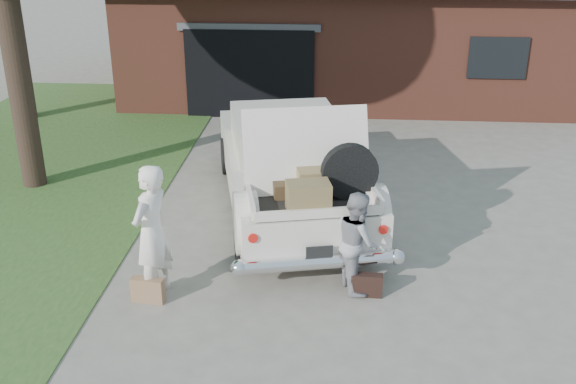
{
  "coord_description": "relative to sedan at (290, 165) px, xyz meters",
  "views": [
    {
      "loc": [
        0.67,
        -8.44,
        4.97
      ],
      "look_at": [
        0.0,
        0.6,
        1.1
      ],
      "focal_mm": 42.0,
      "sensor_mm": 36.0,
      "label": 1
    }
  ],
  "objects": [
    {
      "name": "woman_right",
      "position": [
        1.1,
        -2.56,
        -0.11
      ],
      "size": [
        0.73,
        0.83,
        1.45
      ],
      "primitive_type": "imported",
      "rotation": [
        0.0,
        0.0,
        1.86
      ],
      "color": "gray",
      "rests_on": "ground"
    },
    {
      "name": "suitcase_left",
      "position": [
        -1.71,
        -3.14,
        -0.66
      ],
      "size": [
        0.47,
        0.2,
        0.35
      ],
      "primitive_type": "cube",
      "rotation": [
        0.0,
        0.0,
        -0.12
      ],
      "color": "#956D4C",
      "rests_on": "ground"
    },
    {
      "name": "ground",
      "position": [
        0.1,
        -2.39,
        -0.83
      ],
      "size": [
        90.0,
        90.0,
        0.0
      ],
      "primitive_type": "plane",
      "color": "gray",
      "rests_on": "ground"
    },
    {
      "name": "woman_left",
      "position": [
        -1.65,
        -2.93,
        0.11
      ],
      "size": [
        0.66,
        0.8,
        1.9
      ],
      "primitive_type": "imported",
      "rotation": [
        0.0,
        0.0,
        -1.92
      ],
      "color": "white",
      "rests_on": "ground"
    },
    {
      "name": "house",
      "position": [
        1.08,
        9.08,
        0.84
      ],
      "size": [
        12.8,
        7.8,
        3.3
      ],
      "color": "brown",
      "rests_on": "ground"
    },
    {
      "name": "sedan",
      "position": [
        0.0,
        0.0,
        0.0
      ],
      "size": [
        3.35,
        5.99,
        2.29
      ],
      "rotation": [
        0.0,
        0.0,
        0.22
      ],
      "color": "beige",
      "rests_on": "ground"
    },
    {
      "name": "grass_strip",
      "position": [
        -5.4,
        0.61,
        -0.82
      ],
      "size": [
        6.0,
        16.0,
        0.02
      ],
      "primitive_type": "cube",
      "color": "#2D4C1E",
      "rests_on": "ground"
    },
    {
      "name": "suitcase_right",
      "position": [
        1.25,
        -2.78,
        -0.67
      ],
      "size": [
        0.43,
        0.15,
        0.33
      ],
      "primitive_type": "cube",
      "rotation": [
        0.0,
        0.0,
        -0.04
      ],
      "color": "black",
      "rests_on": "ground"
    }
  ]
}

